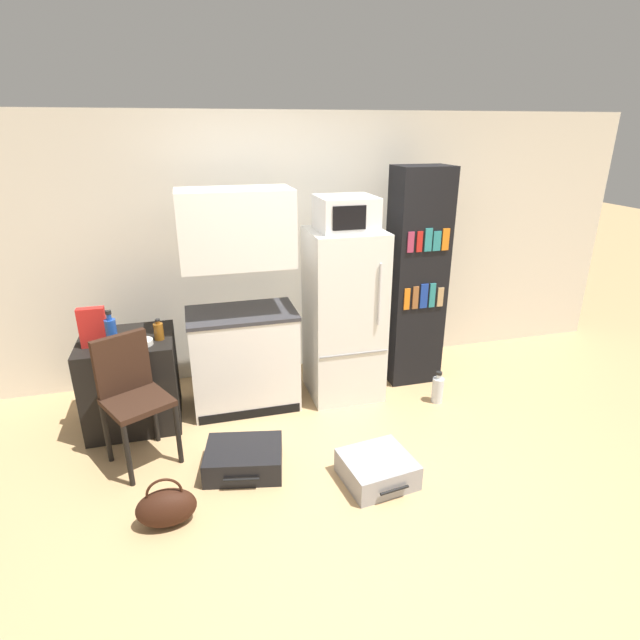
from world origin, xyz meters
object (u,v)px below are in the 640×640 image
(bottle_amber_beer, at_px, (159,331))
(handbag, at_px, (166,507))
(refrigerator, at_px, (344,315))
(bowl, at_px, (143,342))
(suitcase_small_flat, at_px, (377,469))
(bottle_blue_soda, at_px, (112,334))
(side_table, at_px, (132,380))
(cereal_box, at_px, (93,327))
(suitcase_large_flat, at_px, (244,459))
(bottle_clear_short, at_px, (105,322))
(kitchen_hutch, at_px, (241,313))
(chair, at_px, (131,388))
(microwave, at_px, (346,213))
(bookshelf, at_px, (416,279))
(water_bottle_front, at_px, (438,389))

(bottle_amber_beer, relative_size, handbag, 0.46)
(refrigerator, xyz_separation_m, bowl, (-1.64, -0.20, 0.02))
(suitcase_small_flat, bearing_deg, bottle_blue_soda, 142.17)
(side_table, xyz_separation_m, refrigerator, (1.78, 0.03, 0.37))
(bottle_blue_soda, relative_size, handbag, 0.87)
(cereal_box, bearing_deg, bottle_blue_soda, -42.47)
(suitcase_large_flat, bearing_deg, suitcase_small_flat, -10.51)
(bowl, height_order, handbag, bowl)
(cereal_box, bearing_deg, suitcase_large_flat, -38.25)
(bottle_clear_short, bearing_deg, suitcase_large_flat, -48.62)
(kitchen_hutch, height_order, cereal_box, kitchen_hutch)
(side_table, height_order, chair, chair)
(side_table, relative_size, bottle_amber_beer, 4.46)
(side_table, xyz_separation_m, chair, (0.06, -0.51, 0.20))
(bottle_clear_short, relative_size, chair, 0.18)
(chair, height_order, suitcase_small_flat, chair)
(kitchen_hutch, xyz_separation_m, bottle_amber_beer, (-0.65, -0.15, -0.03))
(microwave, bearing_deg, bowl, -173.16)
(side_table, distance_m, bookshelf, 2.58)
(kitchen_hutch, relative_size, suitcase_small_flat, 3.62)
(side_table, xyz_separation_m, bottle_blue_soda, (-0.05, -0.23, 0.50))
(kitchen_hutch, bearing_deg, chair, -146.45)
(bottle_clear_short, xyz_separation_m, handbag, (0.42, -1.46, -0.69))
(bottle_clear_short, bearing_deg, water_bottle_front, -11.92)
(bookshelf, height_order, handbag, bookshelf)
(bookshelf, height_order, suitcase_small_flat, bookshelf)
(bottle_blue_soda, bearing_deg, bowl, 16.72)
(kitchen_hutch, distance_m, chair, 1.05)
(bookshelf, distance_m, bottle_clear_short, 2.66)
(bottle_amber_beer, xyz_separation_m, chair, (-0.20, -0.42, -0.24))
(bottle_blue_soda, height_order, chair, bottle_blue_soda)
(microwave, bearing_deg, bottle_clear_short, 175.00)
(kitchen_hutch, xyz_separation_m, bottle_blue_soda, (-0.96, -0.28, 0.03))
(microwave, bearing_deg, kitchen_hutch, 178.35)
(refrigerator, height_order, bottle_amber_beer, refrigerator)
(bottle_amber_beer, distance_m, bottle_clear_short, 0.51)
(microwave, bearing_deg, suitcase_large_flat, -138.49)
(suitcase_large_flat, xyz_separation_m, handbag, (-0.51, -0.40, 0.04))
(side_table, xyz_separation_m, bookshelf, (2.50, 0.14, 0.61))
(microwave, bearing_deg, side_table, -179.15)
(bottle_clear_short, bearing_deg, cereal_box, -96.94)
(microwave, bearing_deg, handbag, -139.74)
(kitchen_hutch, bearing_deg, handbag, -116.12)
(cereal_box, distance_m, chair, 0.58)
(refrigerator, height_order, water_bottle_front, refrigerator)
(bowl, xyz_separation_m, suitcase_small_flat, (1.50, -1.04, -0.67))
(bowl, height_order, cereal_box, cereal_box)
(suitcase_small_flat, bearing_deg, bottle_clear_short, 134.26)
(bottle_amber_beer, relative_size, cereal_box, 0.55)
(refrigerator, xyz_separation_m, bottle_blue_soda, (-1.84, -0.26, 0.13))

